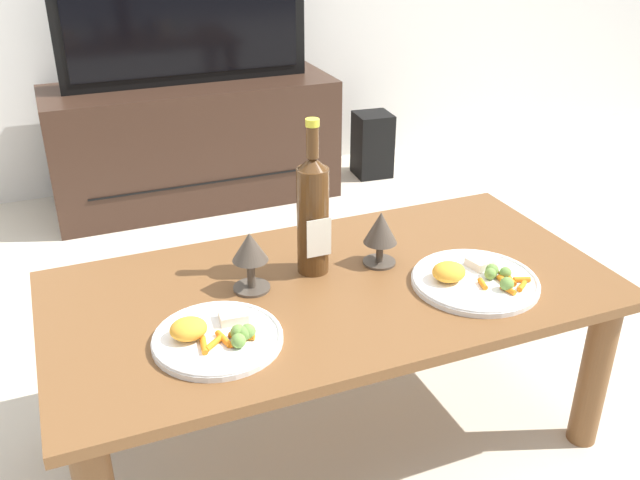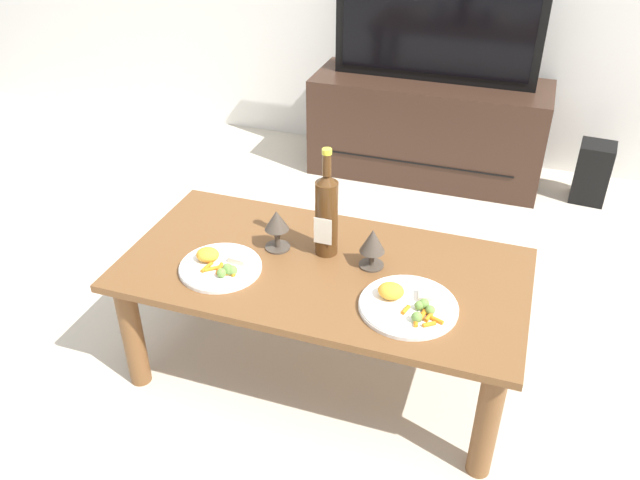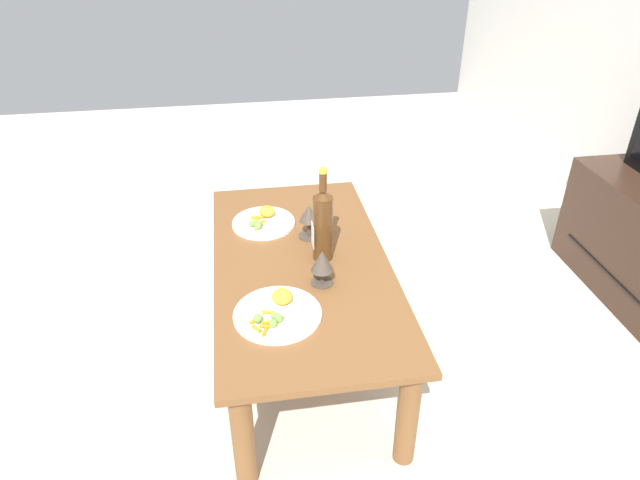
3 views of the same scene
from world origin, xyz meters
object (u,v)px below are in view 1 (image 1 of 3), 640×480
goblet_right (381,231)px  dinner_plate_right (474,279)px  wine_bottle (313,212)px  dining_table (333,312)px  tv_stand (194,143)px  goblet_left (250,251)px  tv_screen (184,15)px  dinner_plate_left (217,336)px  floor_speaker (372,145)px

goblet_right → dinner_plate_right: 0.24m
wine_bottle → goblet_right: size_ratio=2.75×
dining_table → tv_stand: 1.61m
goblet_left → dinner_plate_right: 0.51m
dining_table → goblet_right: bearing=20.6°
wine_bottle → goblet_left: wine_bottle is taller
tv_stand → tv_screen: bearing=-90.0°
dining_table → dinner_plate_left: bearing=-158.7°
dining_table → dinner_plate_right: dinner_plate_right is taller
floor_speaker → wine_bottle: bearing=-116.2°
dining_table → dinner_plate_right: bearing=-21.4°
tv_stand → dining_table: bearing=-91.4°
goblet_left → goblet_right: 0.32m
dining_table → tv_screen: 1.66m
tv_screen → dinner_plate_right: 1.77m
dining_table → wine_bottle: size_ratio=3.47×
tv_stand → floor_speaker: tv_stand is taller
goblet_left → dinner_plate_right: size_ratio=0.48×
floor_speaker → dinner_plate_right: 1.81m
floor_speaker → goblet_left: bearing=-120.0°
goblet_left → floor_speaker: bearing=55.3°
dinner_plate_left → floor_speaker: bearing=55.1°
tv_screen → wine_bottle: bearing=-92.1°
goblet_right → wine_bottle: bearing=170.0°
tv_stand → goblet_right: size_ratio=8.98×
tv_stand → dinner_plate_right: 1.75m
goblet_right → dinner_plate_left: bearing=-158.9°
tv_screen → dinner_plate_left: 1.78m
wine_bottle → dinner_plate_left: wine_bottle is taller
dining_table → wine_bottle: 0.24m
tv_stand → wine_bottle: wine_bottle is taller
dinner_plate_right → floor_speaker: bearing=71.0°
tv_stand → dinner_plate_left: 1.76m
goblet_left → dinner_plate_right: goblet_left is taller
tv_stand → floor_speaker: size_ratio=3.97×
floor_speaker → dinner_plate_left: dinner_plate_left is taller
tv_screen → dinner_plate_left: (-0.34, -1.72, -0.34)m
tv_stand → dinner_plate_left: bearing=-101.1°
dining_table → dinner_plate_left: size_ratio=4.90×
dinner_plate_left → goblet_left: bearing=53.8°
dining_table → goblet_left: goblet_left is taller
tv_stand → floor_speaker: bearing=-1.9°
goblet_left → dinner_plate_right: (0.47, -0.17, -0.08)m
tv_screen → goblet_right: size_ratio=7.59×
wine_bottle → goblet_right: wine_bottle is taller
dinner_plate_right → tv_stand: bearing=98.5°
wine_bottle → goblet_right: 0.17m
tv_screen → goblet_right: tv_screen is taller
floor_speaker → goblet_right: 1.73m
goblet_left → tv_stand: bearing=82.1°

